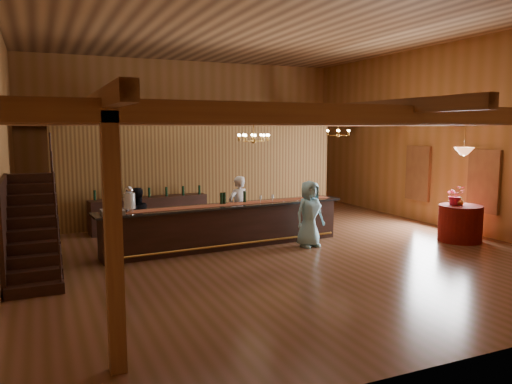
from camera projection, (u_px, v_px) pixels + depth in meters
name	position (u px, v px, depth m)	size (l,w,h in m)	color
floor	(263.00, 244.00, 12.99)	(14.00, 14.00, 0.00)	brown
ceiling	(264.00, 26.00, 12.29)	(14.00, 14.00, 0.00)	#A87B4A
wall_back	(187.00, 135.00, 19.00)	(12.00, 0.10, 5.50)	#A56C3A
wall_front	(494.00, 148.00, 6.29)	(12.00, 0.10, 5.50)	#A56C3A
wall_right	(444.00, 136.00, 15.04)	(0.10, 14.00, 5.50)	#A56C3A
beam_grid	(256.00, 119.00, 13.04)	(11.90, 13.90, 0.39)	brown
support_posts	(272.00, 185.00, 12.33)	(9.20, 10.20, 3.20)	brown
partition_wall	(203.00, 174.00, 15.77)	(9.00, 0.18, 3.10)	brown
window_right_front	(484.00, 181.00, 13.72)	(0.12, 1.05, 1.75)	white
window_right_back	(418.00, 173.00, 16.08)	(0.12, 1.05, 1.75)	white
staircase	(32.00, 228.00, 10.02)	(1.00, 2.80, 2.00)	black
backroom_boxes	(192.00, 198.00, 17.80)	(4.10, 0.60, 1.10)	black
tasting_bar	(226.00, 226.00, 12.57)	(6.55, 1.30, 1.10)	black
beverage_dispenser	(129.00, 200.00, 11.40)	(0.26, 0.26, 0.60)	silver
glass_rack_tray	(113.00, 212.00, 11.15)	(0.50, 0.50, 0.10)	gray
raffle_drum	(311.00, 192.00, 13.62)	(0.34, 0.24, 0.30)	brown
bar_bottle_0	(221.00, 199.00, 12.56)	(0.07, 0.07, 0.30)	black
bar_bottle_1	(224.00, 198.00, 12.60)	(0.07, 0.07, 0.30)	black
bar_bottle_2	(245.00, 197.00, 12.87)	(0.07, 0.07, 0.30)	black
backbar_shelf	(150.00, 213.00, 14.74)	(3.48, 0.54, 0.98)	black
round_table	(460.00, 223.00, 13.25)	(1.12, 1.12, 0.97)	#640D05
chandelier_left	(253.00, 137.00, 12.50)	(0.80, 0.80, 0.59)	#C08C38
chandelier_right	(338.00, 132.00, 15.79)	(0.80, 0.80, 0.49)	#C08C38
pendant_lamp	(464.00, 151.00, 13.01)	(0.52, 0.52, 0.90)	#C08C38
bartender	(238.00, 208.00, 13.43)	(0.63, 0.41, 1.72)	white
staff_second	(136.00, 219.00, 12.30)	(0.75, 0.59, 1.55)	black
guest	(310.00, 214.00, 12.61)	(0.82, 0.54, 1.69)	#8BCDE0
floor_plant	(281.00, 197.00, 17.35)	(0.67, 0.54, 1.22)	#32661F
table_flowers	(455.00, 195.00, 13.24)	(0.47, 0.40, 0.52)	#CC2143
table_vase	(460.00, 199.00, 13.17)	(0.16, 0.16, 0.32)	#C08C38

